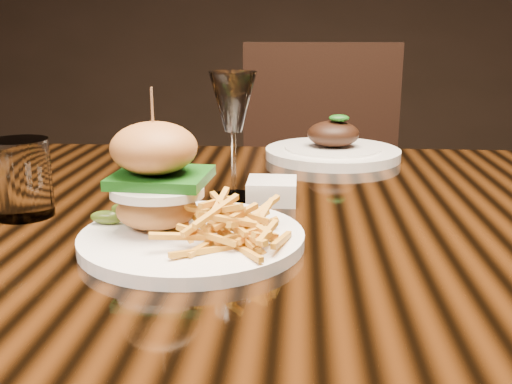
# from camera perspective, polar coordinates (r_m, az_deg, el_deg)

# --- Properties ---
(dining_table) EXTENTS (1.60, 0.90, 0.75)m
(dining_table) POSITION_cam_1_polar(r_m,az_deg,el_deg) (0.85, 5.31, -6.79)
(dining_table) COLOR black
(dining_table) RESTS_ON ground
(burger_plate) EXTENTS (0.26, 0.26, 0.18)m
(burger_plate) POSITION_cam_1_polar(r_m,az_deg,el_deg) (0.69, -6.89, -1.41)
(burger_plate) COLOR white
(burger_plate) RESTS_ON dining_table
(ramekin) EXTENTS (0.09, 0.09, 0.03)m
(ramekin) POSITION_cam_1_polar(r_m,az_deg,el_deg) (0.86, 1.52, 0.12)
(ramekin) COLOR white
(ramekin) RESTS_ON dining_table
(wine_glass) EXTENTS (0.07, 0.07, 0.18)m
(wine_glass) POSITION_cam_1_polar(r_m,az_deg,el_deg) (0.86, -2.20, 8.14)
(wine_glass) COLOR white
(wine_glass) RESTS_ON dining_table
(water_tumbler) EXTENTS (0.08, 0.08, 0.10)m
(water_tumbler) POSITION_cam_1_polar(r_m,az_deg,el_deg) (0.84, -21.42, 1.23)
(water_tumbler) COLOR white
(water_tumbler) RESTS_ON dining_table
(far_dish) EXTENTS (0.26, 0.26, 0.09)m
(far_dish) POSITION_cam_1_polar(r_m,az_deg,el_deg) (1.16, 7.32, 4.03)
(far_dish) COLOR white
(far_dish) RESTS_ON dining_table
(chair_far) EXTENTS (0.47, 0.47, 0.95)m
(chair_far) POSITION_cam_1_polar(r_m,az_deg,el_deg) (1.74, 6.18, 0.20)
(chair_far) COLOR black
(chair_far) RESTS_ON ground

